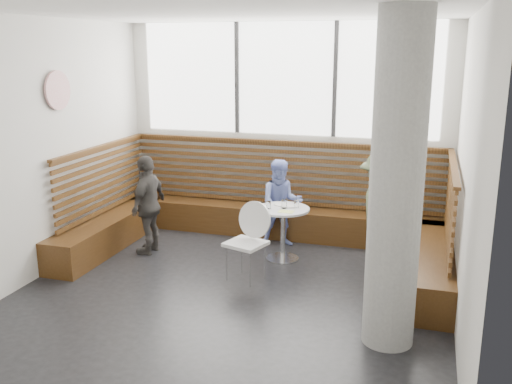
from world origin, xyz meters
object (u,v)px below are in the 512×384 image
(adult_man, at_px, (381,212))
(cafe_table, at_px, (283,223))
(child_back, at_px, (281,203))
(concrete_column, at_px, (396,184))
(child_left, at_px, (148,205))
(cafe_chair, at_px, (248,234))

(adult_man, bearing_deg, cafe_table, 70.83)
(cafe_table, relative_size, child_back, 0.57)
(concrete_column, distance_m, child_left, 3.89)
(adult_man, bearing_deg, cafe_chair, 97.10)
(concrete_column, relative_size, cafe_table, 4.37)
(cafe_chair, relative_size, adult_man, 0.61)
(cafe_chair, xyz_separation_m, child_left, (-1.61, 0.48, 0.13))
(child_left, bearing_deg, child_back, 117.28)
(cafe_table, relative_size, cafe_chair, 0.75)
(concrete_column, xyz_separation_m, child_back, (-1.72, 2.43, -0.96))
(concrete_column, relative_size, child_back, 2.50)
(cafe_table, height_order, cafe_chair, cafe_chair)
(cafe_table, bearing_deg, cafe_chair, -109.37)
(cafe_chair, bearing_deg, cafe_table, 88.36)
(adult_man, bearing_deg, child_back, 50.53)
(cafe_chair, bearing_deg, adult_man, 41.95)
(adult_man, distance_m, child_back, 1.60)
(concrete_column, xyz_separation_m, cafe_chair, (-1.81, 1.13, -1.03))
(concrete_column, distance_m, cafe_chair, 2.37)
(concrete_column, xyz_separation_m, cafe_table, (-1.55, 1.88, -1.08))
(adult_man, relative_size, child_left, 1.14)
(child_back, bearing_deg, concrete_column, -72.04)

